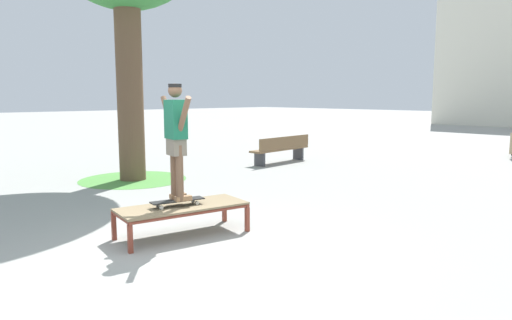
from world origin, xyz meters
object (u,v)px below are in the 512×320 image
object	(u,v)px
skater	(176,133)
park_bench	(281,149)
skate_box	(182,208)
skateboard	(178,201)

from	to	relation	value
skater	park_bench	world-z (taller)	skater
skater	park_bench	size ratio (longest dim) A/B	0.70
skate_box	park_bench	bearing A→B (deg)	123.18
skateboard	park_bench	world-z (taller)	park_bench
skateboard	skater	distance (m)	0.99
skateboard	skater	size ratio (longest dim) A/B	0.49
skateboard	park_bench	distance (m)	8.01
skate_box	park_bench	distance (m)	7.96
skate_box	skateboard	distance (m)	0.14
skate_box	park_bench	size ratio (longest dim) A/B	0.82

